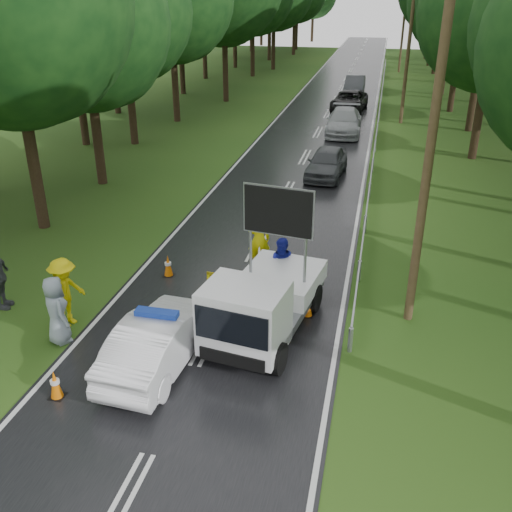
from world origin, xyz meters
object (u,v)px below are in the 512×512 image
(work_truck, at_px, (261,303))
(queue_car_fourth, at_px, (355,85))
(queue_car_third, at_px, (349,101))
(queue_car_first, at_px, (327,162))
(police_sedan, at_px, (159,341))
(civilian, at_px, (283,267))
(barrier, at_px, (251,288))
(queue_car_second, at_px, (344,122))
(officer, at_px, (259,239))

(work_truck, distance_m, queue_car_fourth, 38.89)
(queue_car_third, bearing_deg, queue_car_first, -84.78)
(police_sedan, bearing_deg, civilian, -114.91)
(work_truck, distance_m, barrier, 1.23)
(work_truck, xyz_separation_m, barrier, (-0.53, 1.09, -0.19))
(queue_car_first, xyz_separation_m, queue_car_third, (-0.11, 16.94, -0.01))
(work_truck, relative_size, queue_car_second, 0.96)
(officer, bearing_deg, queue_car_first, -110.83)
(officer, distance_m, queue_car_fourth, 34.78)
(queue_car_first, bearing_deg, police_sedan, -94.05)
(barrier, distance_m, queue_car_second, 22.78)
(work_truck, distance_m, queue_car_third, 31.53)
(barrier, distance_m, queue_car_fourth, 37.80)
(barrier, height_order, queue_car_fourth, queue_car_fourth)
(queue_car_second, bearing_deg, barrier, -93.20)
(civilian, bearing_deg, officer, 121.36)
(queue_car_third, height_order, queue_car_fourth, queue_car_fourth)
(queue_car_third, bearing_deg, civilian, -84.96)
(work_truck, distance_m, officer, 4.23)
(police_sedan, distance_m, officer, 6.02)
(barrier, xyz_separation_m, queue_car_second, (0.81, 22.77, -0.08))
(queue_car_second, relative_size, queue_car_fourth, 1.14)
(civilian, bearing_deg, queue_car_second, 87.42)
(queue_car_first, distance_m, queue_car_fourth, 24.30)
(work_truck, bearing_deg, police_sedan, -132.00)
(police_sedan, distance_m, queue_car_second, 25.74)
(queue_car_third, bearing_deg, officer, -87.27)
(barrier, bearing_deg, queue_car_first, 94.59)
(work_truck, relative_size, queue_car_first, 1.20)
(queue_car_second, bearing_deg, police_sedan, -96.63)
(officer, xyz_separation_m, queue_car_third, (1.02, 27.41, -0.30))
(queue_car_first, relative_size, queue_car_second, 0.79)
(police_sedan, relative_size, officer, 2.17)
(queue_car_first, bearing_deg, barrier, -88.86)
(work_truck, relative_size, officer, 2.51)
(work_truck, xyz_separation_m, queue_car_fourth, (0.02, 38.89, -0.27))
(civilian, bearing_deg, barrier, -119.02)
(barrier, distance_m, queue_car_first, 13.52)
(barrier, bearing_deg, queue_car_fourth, 96.74)
(barrier, relative_size, officer, 1.34)
(officer, bearing_deg, police_sedan, 63.63)
(work_truck, bearing_deg, queue_car_third, 98.81)
(police_sedan, bearing_deg, officer, -97.68)
(officer, relative_size, queue_car_second, 0.38)
(police_sedan, height_order, work_truck, work_truck)
(work_truck, height_order, queue_car_third, work_truck)
(work_truck, height_order, queue_car_fourth, work_truck)
(officer, distance_m, queue_car_first, 10.53)
(queue_car_third, bearing_deg, queue_car_second, -83.56)
(work_truck, height_order, civilian, work_truck)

